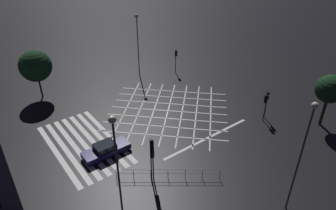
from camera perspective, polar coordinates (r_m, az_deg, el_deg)
ground_plane at (r=35.93m, az=-0.00°, el=-1.08°), size 200.00×200.00×0.00m
road_markings at (r=32.97m, az=-8.10°, el=-4.62°), size 17.21×22.29×0.01m
traffic_light_ne_cross at (r=35.27m, az=18.28°, el=1.04°), size 0.36×0.39×3.30m
traffic_light_ne_main at (r=34.75m, az=18.05°, el=0.51°), size 0.39×0.36×3.22m
traffic_light_nw_main at (r=44.92m, az=1.54°, el=9.21°), size 0.39×0.36×3.57m
traffic_light_se_cross at (r=24.90m, az=-3.14°, el=-8.83°), size 0.36×0.39×4.21m
traffic_light_se_main at (r=25.33m, az=-3.02°, el=-9.91°), size 0.39×0.36×3.31m
street_lamp_east at (r=43.01m, az=-5.86°, el=13.53°), size 0.54×0.54×8.99m
street_lamp_west at (r=22.41m, az=24.36°, el=-7.15°), size 0.44×0.44×9.50m
street_lamp_far at (r=19.48m, az=-9.87°, el=-9.09°), size 0.52×0.52×9.31m
street_tree_near at (r=35.54m, az=28.50°, el=2.66°), size 3.04×3.04×5.95m
street_tree_far at (r=40.51m, az=-23.94°, el=6.81°), size 3.93×3.93×6.28m
waiting_car at (r=29.55m, az=-11.73°, el=-8.28°), size 1.70×4.58×1.25m
pedestrian_railing at (r=26.40m, az=-0.00°, el=-12.77°), size 5.47×7.20×1.05m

